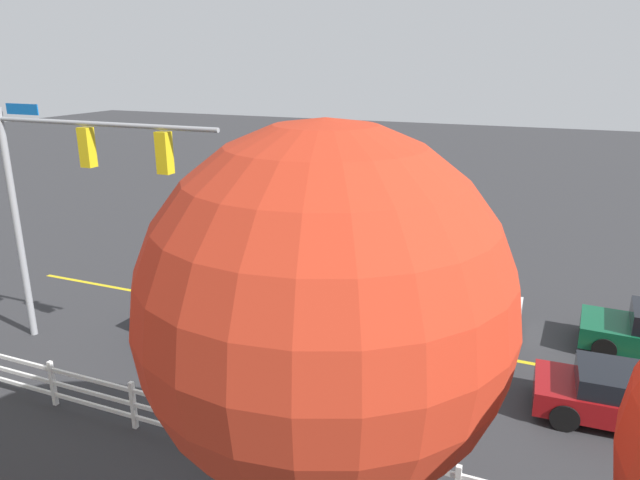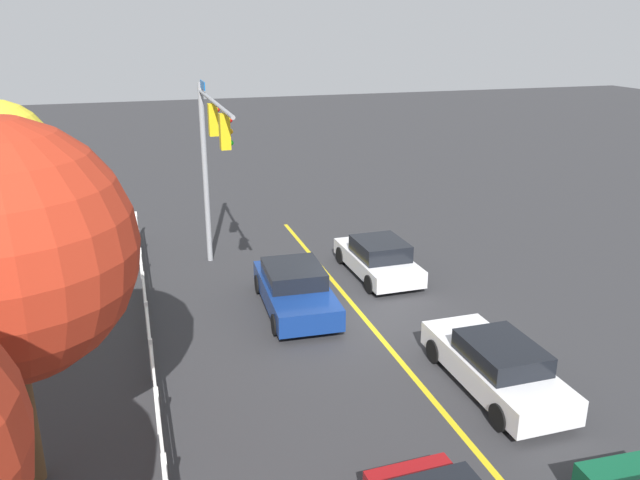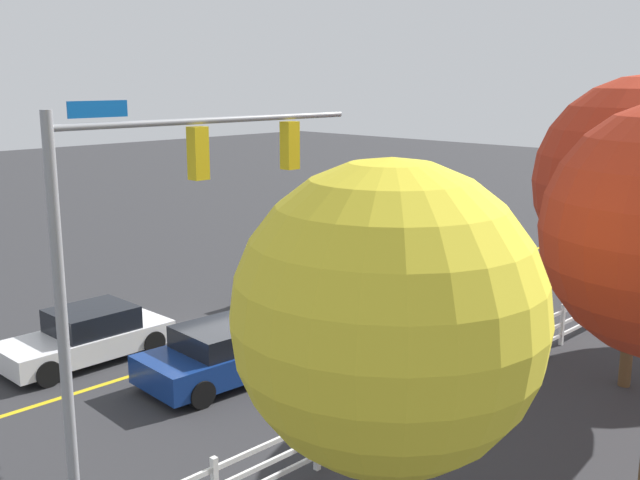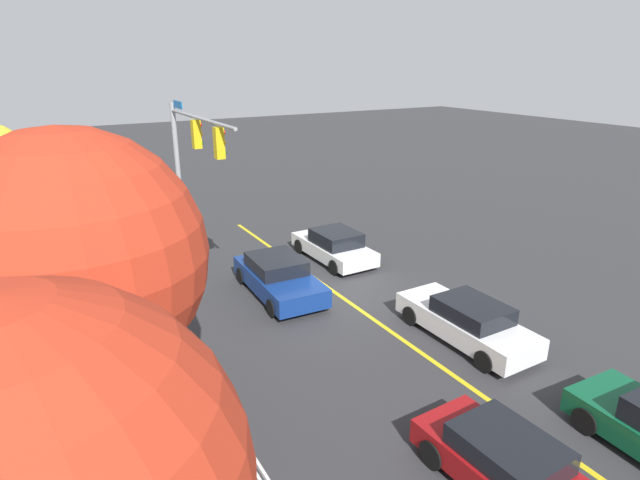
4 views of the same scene
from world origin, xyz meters
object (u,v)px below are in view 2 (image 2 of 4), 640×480
car_2 (496,365)px  tree_0 (1,251)px  car_4 (295,289)px  car_3 (378,258)px

car_2 → tree_0: 11.33m
car_4 → tree_0: 10.26m
car_3 → tree_0: bearing=126.8°
car_3 → tree_0: (-8.14, 10.55, 4.20)m
car_3 → car_4: (-1.88, 3.57, 0.02)m
car_3 → car_2: bearing=179.0°
car_2 → car_3: 7.87m
car_2 → car_4: (5.98, 3.55, 0.02)m
car_2 → car_3: bearing=-0.6°
car_2 → car_3: size_ratio=1.08×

